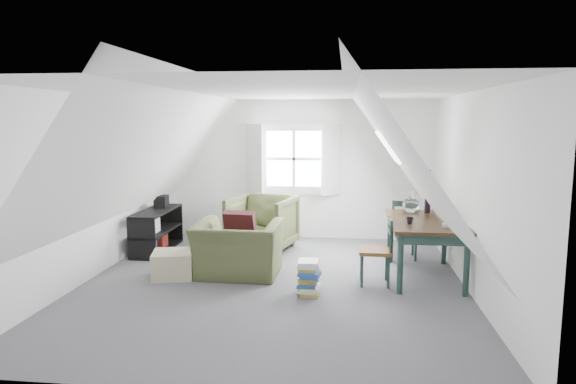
# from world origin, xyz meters

# --- Properties ---
(floor) EXTENTS (5.50, 5.50, 0.00)m
(floor) POSITION_xyz_m (0.00, 0.00, 0.00)
(floor) COLOR #545359
(floor) RESTS_ON ground
(ceiling) EXTENTS (5.50, 5.50, 0.00)m
(ceiling) POSITION_xyz_m (0.00, 0.00, 2.50)
(ceiling) COLOR white
(ceiling) RESTS_ON wall_back
(wall_back) EXTENTS (5.00, 0.00, 5.00)m
(wall_back) POSITION_xyz_m (0.00, 2.75, 1.25)
(wall_back) COLOR white
(wall_back) RESTS_ON ground
(wall_front) EXTENTS (5.00, 0.00, 5.00)m
(wall_front) POSITION_xyz_m (0.00, -2.75, 1.25)
(wall_front) COLOR white
(wall_front) RESTS_ON ground
(wall_left) EXTENTS (0.00, 5.50, 5.50)m
(wall_left) POSITION_xyz_m (-2.50, 0.00, 1.25)
(wall_left) COLOR white
(wall_left) RESTS_ON ground
(wall_right) EXTENTS (0.00, 5.50, 5.50)m
(wall_right) POSITION_xyz_m (2.50, 0.00, 1.25)
(wall_right) COLOR white
(wall_right) RESTS_ON ground
(slope_left) EXTENTS (3.19, 5.50, 4.48)m
(slope_left) POSITION_xyz_m (-1.55, 0.00, 1.78)
(slope_left) COLOR white
(slope_left) RESTS_ON wall_left
(slope_right) EXTENTS (3.19, 5.50, 4.48)m
(slope_right) POSITION_xyz_m (1.55, 0.00, 1.78)
(slope_right) COLOR white
(slope_right) RESTS_ON wall_right
(dormer_window) EXTENTS (1.71, 0.35, 1.30)m
(dormer_window) POSITION_xyz_m (0.00, 2.68, 1.45)
(dormer_window) COLOR white
(dormer_window) RESTS_ON wall_back
(skylight) EXTENTS (0.35, 0.75, 0.47)m
(skylight) POSITION_xyz_m (1.55, 1.30, 1.75)
(skylight) COLOR white
(skylight) RESTS_ON slope_right
(armchair_near) EXTENTS (1.17, 1.03, 0.75)m
(armchair_near) POSITION_xyz_m (-0.53, 0.33, 0.00)
(armchair_near) COLOR #454C2B
(armchair_near) RESTS_ON floor
(armchair_far) EXTENTS (1.19, 1.21, 0.91)m
(armchair_far) POSITION_xyz_m (-0.43, 1.74, 0.00)
(armchair_far) COLOR #454C2B
(armchair_far) RESTS_ON floor
(throw_pillow) EXTENTS (0.46, 0.30, 0.45)m
(throw_pillow) POSITION_xyz_m (-0.53, 0.48, 0.67)
(throw_pillow) COLOR #3B1015
(throw_pillow) RESTS_ON armchair_near
(ottoman) EXTENTS (0.65, 0.65, 0.36)m
(ottoman) POSITION_xyz_m (-1.41, 0.14, 0.18)
(ottoman) COLOR tan
(ottoman) RESTS_ON floor
(dining_table) EXTENTS (0.97, 1.61, 0.81)m
(dining_table) POSITION_xyz_m (2.02, 0.52, 0.70)
(dining_table) COLOR black
(dining_table) RESTS_ON floor
(demijohn) EXTENTS (0.23, 0.23, 0.33)m
(demijohn) POSITION_xyz_m (1.87, 0.97, 0.94)
(demijohn) COLOR silver
(demijohn) RESTS_ON dining_table
(vase_twigs) EXTENTS (0.08, 0.09, 0.64)m
(vase_twigs) POSITION_xyz_m (2.12, 1.07, 0.95)
(vase_twigs) COLOR black
(vase_twigs) RESTS_ON dining_table
(cup) EXTENTS (0.12, 0.12, 0.09)m
(cup) POSITION_xyz_m (1.77, 0.22, 0.81)
(cup) COLOR black
(cup) RESTS_ON dining_table
(paper_box) EXTENTS (0.15, 0.11, 0.04)m
(paper_box) POSITION_xyz_m (2.22, 0.07, 0.83)
(paper_box) COLOR white
(paper_box) RESTS_ON dining_table
(dining_chair_far) EXTENTS (0.44, 0.44, 0.94)m
(dining_chair_far) POSITION_xyz_m (1.84, 1.47, 0.49)
(dining_chair_far) COLOR brown
(dining_chair_far) RESTS_ON floor
(dining_chair_near) EXTENTS (0.42, 0.42, 0.89)m
(dining_chair_near) POSITION_xyz_m (1.37, 0.16, 0.46)
(dining_chair_near) COLOR brown
(dining_chair_near) RESTS_ON floor
(media_shelf) EXTENTS (0.44, 1.33, 0.68)m
(media_shelf) POSITION_xyz_m (-2.16, 1.49, 0.31)
(media_shelf) COLOR black
(media_shelf) RESTS_ON floor
(electronics_box) EXTENTS (0.22, 0.29, 0.22)m
(electronics_box) POSITION_xyz_m (-2.16, 1.78, 0.77)
(electronics_box) COLOR black
(electronics_box) RESTS_ON media_shelf
(magazine_stack) EXTENTS (0.32, 0.38, 0.42)m
(magazine_stack) POSITION_xyz_m (0.50, -0.34, 0.21)
(magazine_stack) COLOR #B29933
(magazine_stack) RESTS_ON floor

